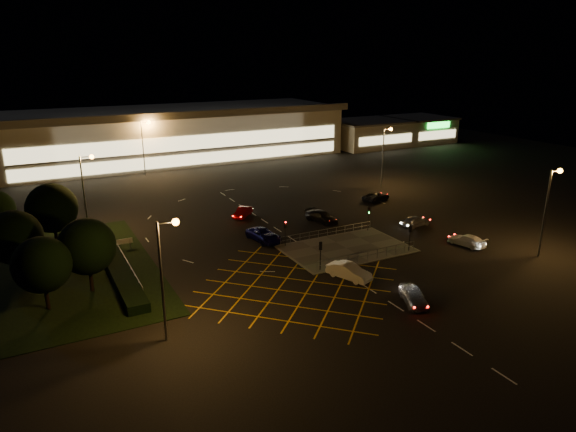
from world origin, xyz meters
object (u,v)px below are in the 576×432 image
signal_sw (320,250)px  car_left_blue (264,235)px  signal_se (410,232)px  signal_ne (368,214)px  car_circ_red (243,212)px  car_far_dkgrey (322,217)px  car_queue_white (349,271)px  car_near_silver (414,296)px  car_right_silver (416,221)px  signal_nw (285,228)px  car_approach_white (467,240)px  car_east_grey (376,196)px

signal_sw → car_left_blue: (-1.38, 10.99, -1.62)m
signal_sw → signal_se: 12.00m
signal_ne → car_circ_red: signal_ne is taller
car_left_blue → car_circ_red: bearing=73.5°
car_left_blue → car_far_dkgrey: bearing=8.4°
signal_se → car_left_blue: size_ratio=0.59×
car_queue_white → car_circ_red: 24.18m
signal_sw → car_near_silver: signal_sw is taller
car_right_silver → signal_sw: bearing=104.2°
signal_se → signal_nw: bearing=-33.6°
signal_ne → car_approach_white: bearing=-52.7°
car_far_dkgrey → car_east_grey: size_ratio=1.05×
signal_nw → signal_ne: 12.00m
signal_ne → car_east_grey: signal_ne is taller
car_near_silver → signal_se: bearing=73.9°
car_near_silver → car_queue_white: car_queue_white is taller
car_circ_red → signal_ne: bearing=-2.3°
car_queue_white → car_approach_white: bearing=-17.4°
car_near_silver → car_approach_white: (15.62, 8.59, -0.08)m
car_circ_red → car_east_grey: car_east_grey is taller
car_circ_red → car_east_grey: (21.62, -1.96, 0.00)m
signal_nw → car_near_silver: (3.77, -18.28, -1.61)m
signal_sw → car_east_grey: size_ratio=0.64×
signal_ne → car_far_dkgrey: signal_ne is taller
car_right_silver → car_queue_white: bearing=114.0°
signal_sw → car_right_silver: signal_sw is taller
car_far_dkgrey → car_east_grey: (13.05, 5.19, -0.07)m
signal_sw → signal_ne: same height
signal_sw → car_approach_white: bearing=175.0°
car_circ_red → signal_sw: bearing=-44.8°
car_left_blue → car_far_dkgrey: 10.51m
car_near_silver → car_far_dkgrey: car_near_silver is taller
signal_nw → signal_ne: (12.00, 0.00, 0.00)m
car_far_dkgrey → car_approach_white: car_far_dkgrey is taller
car_approach_white → car_left_blue: bearing=-42.2°
signal_ne → car_near_silver: size_ratio=0.71×
car_circ_red → car_left_blue: bearing=-52.9°
car_far_dkgrey → signal_se: bearing=-91.0°
signal_se → car_circ_red: bearing=-60.6°
signal_ne → signal_se: bearing=-90.0°
car_right_silver → car_circ_red: bearing=47.0°
car_left_blue → car_east_grey: (23.12, 8.17, -0.06)m
car_left_blue → car_approach_white: car_left_blue is taller
car_near_silver → car_approach_white: car_near_silver is taller
signal_ne → car_far_dkgrey: bearing=118.9°
signal_ne → car_near_silver: signal_ne is taller
signal_se → car_near_silver: 13.28m
signal_se → signal_nw: size_ratio=1.00×
signal_ne → car_far_dkgrey: 7.03m
signal_se → car_far_dkgrey: signal_se is taller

